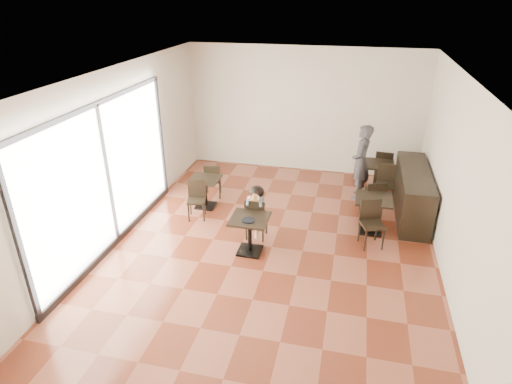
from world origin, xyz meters
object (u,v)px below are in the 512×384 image
(chair_mid_a, at_px, (372,199))
(chair_back_a, at_px, (383,167))
(child_table, at_px, (250,235))
(chair_back_b, at_px, (385,185))
(chair_mid_b, at_px, (372,225))
(chair_left_a, at_px, (213,180))
(chair_left_b, at_px, (196,201))
(child_chair, at_px, (257,217))
(child, at_px, (257,212))
(cafe_table_back, at_px, (377,178))
(cafe_table_left, at_px, (205,192))
(cafe_table_mid, at_px, (372,215))
(adult_patron, at_px, (361,162))

(chair_mid_a, xyz_separation_m, chair_back_a, (0.29, 1.86, 0.01))
(child_table, distance_m, chair_back_b, 3.58)
(chair_mid_b, distance_m, chair_left_a, 3.84)
(chair_left_a, distance_m, chair_left_b, 1.10)
(chair_mid_a, bearing_deg, child_chair, 10.30)
(child, relative_size, chair_mid_a, 1.21)
(child_table, relative_size, child_chair, 0.83)
(child_table, xyz_separation_m, cafe_table_back, (2.31, 3.15, 0.02))
(child_chair, distance_m, chair_back_a, 4.00)
(child_table, distance_m, child, 0.58)
(cafe_table_left, bearing_deg, chair_mid_a, 4.51)
(cafe_table_mid, height_order, cafe_table_left, cafe_table_mid)
(chair_left_b, bearing_deg, chair_mid_a, -0.98)
(cafe_table_mid, relative_size, cafe_table_back, 0.98)
(cafe_table_back, height_order, chair_left_b, chair_left_b)
(adult_patron, relative_size, chair_back_a, 1.90)
(chair_mid_b, xyz_separation_m, chair_left_a, (-3.59, 1.37, -0.04))
(child_table, relative_size, cafe_table_mid, 0.96)
(chair_mid_a, xyz_separation_m, chair_left_a, (-3.59, 0.27, -0.04))
(chair_left_b, bearing_deg, adult_patron, 15.13)
(child, relative_size, chair_back_a, 1.19)
(cafe_table_left, relative_size, chair_mid_b, 0.76)
(child_chair, xyz_separation_m, chair_left_a, (-1.41, 1.55, -0.02))
(child, bearing_deg, child_table, -90.00)
(adult_patron, xyz_separation_m, chair_mid_a, (0.28, -1.01, -0.42))
(cafe_table_back, bearing_deg, adult_patron, -144.08)
(child, height_order, chair_mid_b, child)
(child_chair, distance_m, adult_patron, 3.01)
(chair_mid_b, bearing_deg, cafe_table_left, 147.00)
(child_chair, bearing_deg, chair_left_b, -17.78)
(chair_mid_b, height_order, chair_back_a, chair_back_a)
(cafe_table_back, height_order, chair_back_b, chair_back_b)
(cafe_table_mid, distance_m, chair_mid_a, 0.56)
(adult_patron, distance_m, chair_back_b, 0.74)
(child_chair, relative_size, chair_mid_a, 0.96)
(chair_back_b, bearing_deg, chair_mid_b, -93.84)
(child_table, height_order, cafe_table_mid, cafe_table_mid)
(cafe_table_mid, distance_m, cafe_table_back, 1.87)
(cafe_table_left, distance_m, cafe_table_back, 4.05)
(adult_patron, relative_size, chair_mid_b, 1.93)
(cafe_table_mid, xyz_separation_m, chair_mid_a, (0.00, 0.55, 0.08))
(cafe_table_left, bearing_deg, cafe_table_mid, -4.25)
(child_chair, bearing_deg, chair_mid_a, -149.52)
(cafe_table_mid, xyz_separation_m, chair_back_b, (0.29, 1.31, 0.08))
(adult_patron, bearing_deg, chair_back_b, 71.11)
(child, xyz_separation_m, cafe_table_left, (-1.41, 1.00, -0.20))
(child_table, distance_m, chair_left_a, 2.53)
(cafe_table_mid, height_order, chair_mid_b, chair_mid_b)
(cafe_table_mid, height_order, chair_left_b, chair_left_b)
(cafe_table_back, distance_m, chair_left_b, 4.30)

